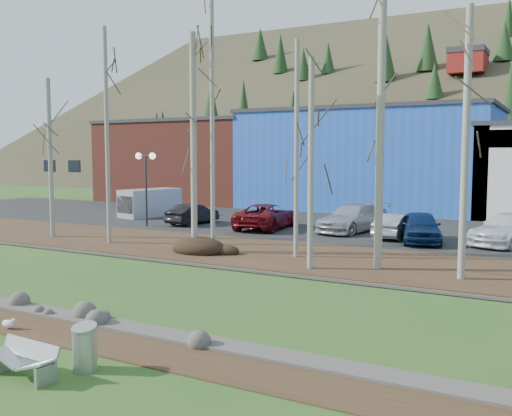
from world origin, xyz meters
The scene contains 30 objects.
ground centered at (0.00, 0.00, 0.00)m, with size 200.00×200.00×0.00m, color #29571D.
dirt_strip centered at (0.00, 2.10, 0.01)m, with size 80.00×1.80×0.03m, color #382616.
near_bank_rocks centered at (0.00, 3.10, 0.00)m, with size 80.00×0.80×0.50m, color #47423D, non-canonical shape.
river centered at (0.00, 7.20, 0.00)m, with size 80.00×8.00×0.90m, color #131B33, non-canonical shape.
far_bank_rocks centered at (0.00, 11.30, 0.00)m, with size 80.00×0.80×0.46m, color #47423D, non-canonical shape.
far_bank centered at (0.00, 14.50, 0.07)m, with size 80.00×7.00×0.15m, color #382616.
parking_lot centered at (0.00, 25.00, 0.07)m, with size 80.00×14.00×0.14m, color black.
building_brick centered at (-24.00, 39.00, 3.91)m, with size 16.32×12.24×7.80m.
building_blue centered at (-6.00, 39.00, 4.16)m, with size 20.40×12.24×8.30m.
hillside centered at (0.00, 84.00, 17.50)m, with size 160.00×72.00×35.00m, color #32301F, non-canonical shape.
bench_damaged centered at (-0.90, -0.39, 0.37)m, with size 1.67×0.61×0.73m.
litter_bin centered at (-0.12, 0.49, 0.45)m, with size 0.52×0.52×0.90m, color #B2B5B7.
seagull centered at (-3.94, 1.54, 0.18)m, with size 0.43×0.21×0.32m.
dirt_mound centered at (-5.83, 13.05, 0.41)m, with size 2.63×1.86×0.52m, color black.
birch_0 centered at (-15.57, 13.39, 4.36)m, with size 0.24×0.24×8.42m.
birch_1 centered at (-11.36, 13.23, 5.47)m, with size 0.21×0.21×10.64m.
birch_2 centered at (-6.01, 12.99, 5.04)m, with size 0.28×0.28×9.78m.
birch_3 centered at (-5.44, 13.66, 6.06)m, with size 0.21×0.21×11.82m.
birch_4 centered at (-1.51, 14.19, 4.78)m, with size 0.20×0.20×9.26m.
birch_5 centered at (0.05, 12.13, 4.21)m, with size 0.22×0.22×8.12m.
birch_6 centered at (2.38, 13.35, 5.86)m, with size 0.31×0.31×11.42m.
birch_7 centered at (5.53, 12.99, 4.93)m, with size 0.26×0.26×9.55m.
street_lamp centered at (-14.07, 19.39, 3.70)m, with size 1.70×0.67×4.53m.
car_0 centered at (-12.12, 21.57, 0.79)m, with size 1.37×3.93×1.30m, color black.
car_1 centered at (-6.99, 21.90, 0.89)m, with size 2.48×5.38×1.50m, color maroon.
car_2 centered at (-2.01, 23.07, 0.93)m, with size 2.20×5.42×1.57m, color #ACADB4.
car_3 centered at (2.29, 21.00, 0.92)m, with size 1.83×4.55×1.55m, color navy.
car_4 centered at (0.71, 21.87, 0.78)m, with size 1.36×3.89×1.28m, color #A8A7A9.
car_5 centered at (6.31, 22.28, 0.91)m, with size 2.16×5.31×1.54m, color white.
van_grey centered at (-17.54, 23.77, 1.11)m, with size 2.70×4.73×1.95m.
Camera 1 is at (8.73, -8.08, 4.59)m, focal length 40.00 mm.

